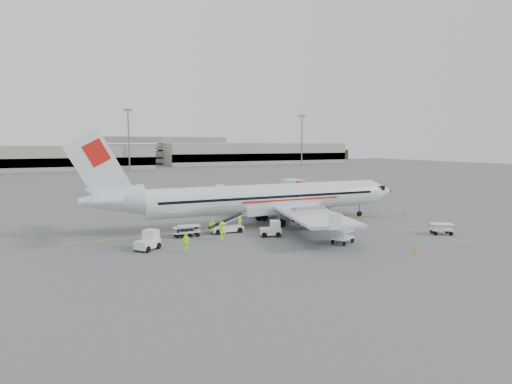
# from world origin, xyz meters

# --- Properties ---
(ground) EXTENTS (360.00, 360.00, 0.00)m
(ground) POSITION_xyz_m (0.00, 0.00, 0.00)
(ground) COLOR #56595B
(stripe_lead) EXTENTS (44.00, 0.20, 0.01)m
(stripe_lead) POSITION_xyz_m (0.00, 0.00, 0.01)
(stripe_lead) COLOR yellow
(stripe_lead) RESTS_ON ground
(stripe_cross) EXTENTS (0.20, 20.00, 0.01)m
(stripe_cross) POSITION_xyz_m (14.00, -8.00, 0.01)
(stripe_cross) COLOR yellow
(stripe_cross) RESTS_ON ground
(terminal_east) EXTENTS (90.00, 26.00, 10.00)m
(terminal_east) POSITION_xyz_m (70.00, 145.00, 5.00)
(terminal_east) COLOR gray
(terminal_east) RESTS_ON ground
(parking_garage) EXTENTS (62.00, 24.00, 14.00)m
(parking_garage) POSITION_xyz_m (25.00, 160.00, 7.00)
(parking_garage) COLOR slate
(parking_garage) RESTS_ON ground
(treeline) EXTENTS (300.00, 3.00, 6.00)m
(treeline) POSITION_xyz_m (0.00, 175.00, 3.00)
(treeline) COLOR black
(treeline) RESTS_ON ground
(mast_center) EXTENTS (3.20, 1.20, 22.00)m
(mast_center) POSITION_xyz_m (5.00, 118.00, 11.00)
(mast_center) COLOR slate
(mast_center) RESTS_ON ground
(mast_east) EXTENTS (3.20, 1.20, 22.00)m
(mast_east) POSITION_xyz_m (80.00, 118.00, 11.00)
(mast_east) COLOR slate
(mast_east) RESTS_ON ground
(aircraft) EXTENTS (40.62, 32.37, 10.91)m
(aircraft) POSITION_xyz_m (1.12, 0.45, 5.46)
(aircraft) COLOR silver
(aircraft) RESTS_ON ground
(jet_bridge) EXTENTS (3.22, 15.81, 4.14)m
(jet_bridge) POSITION_xyz_m (11.82, 9.01, 2.07)
(jet_bridge) COLOR white
(jet_bridge) RESTS_ON ground
(belt_loader) EXTENTS (4.67, 1.89, 2.50)m
(belt_loader) POSITION_xyz_m (-5.52, -2.00, 1.25)
(belt_loader) COLOR white
(belt_loader) RESTS_ON ground
(tug_fore) EXTENTS (2.32, 2.12, 1.57)m
(tug_fore) POSITION_xyz_m (7.32, -2.04, 0.78)
(tug_fore) COLOR white
(tug_fore) RESTS_ON ground
(tug_mid) EXTENTS (2.44, 1.89, 1.66)m
(tug_mid) POSITION_xyz_m (-2.11, -5.72, 0.83)
(tug_mid) COLOR white
(tug_mid) RESTS_ON ground
(tug_aft) EXTENTS (2.61, 2.50, 1.78)m
(tug_aft) POSITION_xyz_m (-14.98, -5.91, 0.89)
(tug_aft) COLOR white
(tug_aft) RESTS_ON ground
(cart_loaded_a) EXTENTS (2.11, 1.35, 1.06)m
(cart_loaded_a) POSITION_xyz_m (-10.44, -2.00, 0.53)
(cart_loaded_a) COLOR white
(cart_loaded_a) RESTS_ON ground
(cart_loaded_b) EXTENTS (2.35, 1.51, 1.17)m
(cart_loaded_b) POSITION_xyz_m (-9.81, -2.00, 0.59)
(cart_loaded_b) COLOR white
(cart_loaded_b) RESTS_ON ground
(cart_empty_a) EXTENTS (2.76, 2.27, 1.25)m
(cart_empty_a) POSITION_xyz_m (2.63, -11.75, 0.62)
(cart_empty_a) COLOR white
(cart_empty_a) RESTS_ON ground
(cart_empty_b) EXTENTS (2.65, 2.33, 1.19)m
(cart_empty_b) POSITION_xyz_m (14.76, -13.04, 0.60)
(cart_empty_b) COLOR white
(cart_empty_b) RESTS_ON ground
(cone_nose) EXTENTS (0.38, 0.38, 0.62)m
(cone_nose) POSITION_xyz_m (20.29, -2.60, 0.31)
(cone_nose) COLOR orange
(cone_nose) RESTS_ON ground
(cone_port) EXTENTS (0.37, 0.37, 0.61)m
(cone_port) POSITION_xyz_m (-0.50, 17.81, 0.30)
(cone_port) COLOR orange
(cone_port) RESTS_ON ground
(cone_stbd) EXTENTS (0.40, 0.40, 0.65)m
(cone_stbd) POSITION_xyz_m (5.94, -17.76, 0.33)
(cone_stbd) COLOR orange
(cone_stbd) RESTS_ON ground
(crew_a) EXTENTS (0.80, 0.75, 1.85)m
(crew_a) POSITION_xyz_m (-3.77, -1.50, 0.92)
(crew_a) COLOR #A3EB17
(crew_a) RESTS_ON ground
(crew_b) EXTENTS (1.02, 0.94, 1.67)m
(crew_b) POSITION_xyz_m (-7.02, -1.50, 0.84)
(crew_b) COLOR #A3EB17
(crew_b) RESTS_ON ground
(crew_c) EXTENTS (0.74, 1.23, 1.87)m
(crew_c) POSITION_xyz_m (-7.29, -5.10, 0.93)
(crew_c) COLOR #A3EB17
(crew_c) RESTS_ON ground
(crew_d) EXTENTS (1.15, 0.76, 1.81)m
(crew_d) POSITION_xyz_m (-12.05, -8.26, 0.91)
(crew_d) COLOR #A3EB17
(crew_d) RESTS_ON ground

